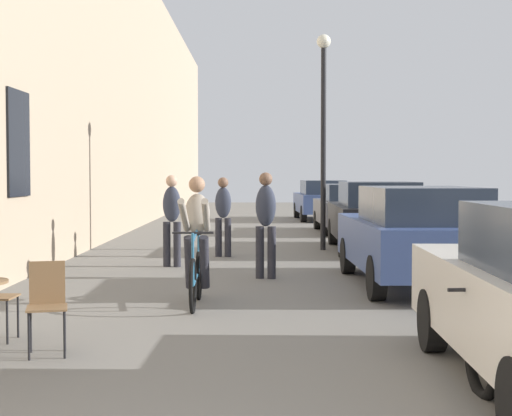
# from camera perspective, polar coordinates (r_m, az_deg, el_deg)

# --- Properties ---
(building_facade_left) EXTENTS (0.54, 68.00, 8.77)m
(building_facade_left) POSITION_cam_1_polar(r_m,az_deg,el_deg) (17.50, -13.75, 11.16)
(building_facade_left) COLOR tan
(building_facade_left) RESTS_ON ground_plane
(cafe_chair_mid_toward_wall) EXTENTS (0.46, 0.46, 0.89)m
(cafe_chair_mid_toward_wall) POSITION_cam_1_polar(r_m,az_deg,el_deg) (7.77, -15.23, -6.62)
(cafe_chair_mid_toward_wall) COLOR black
(cafe_chair_mid_toward_wall) RESTS_ON ground_plane
(cyclist_on_bicycle) EXTENTS (0.52, 1.76, 1.74)m
(cyclist_on_bicycle) POSITION_cam_1_polar(r_m,az_deg,el_deg) (10.35, -4.47, -2.64)
(cyclist_on_bicycle) COLOR black
(cyclist_on_bicycle) RESTS_ON ground_plane
(pedestrian_near) EXTENTS (0.38, 0.30, 1.77)m
(pedestrian_near) POSITION_cam_1_polar(r_m,az_deg,el_deg) (12.79, 0.67, -0.80)
(pedestrian_near) COLOR #26262D
(pedestrian_near) RESTS_ON ground_plane
(pedestrian_mid) EXTENTS (0.38, 0.29, 1.72)m
(pedestrian_mid) POSITION_cam_1_polar(r_m,az_deg,el_deg) (14.51, -6.29, -0.53)
(pedestrian_mid) COLOR #26262D
(pedestrian_mid) RESTS_ON ground_plane
(pedestrian_far) EXTENTS (0.37, 0.29, 1.67)m
(pedestrian_far) POSITION_cam_1_polar(r_m,az_deg,el_deg) (16.18, -2.49, -0.30)
(pedestrian_far) COLOR #26262D
(pedestrian_far) RESTS_ON ground_plane
(street_lamp) EXTENTS (0.32, 0.32, 4.90)m
(street_lamp) POSITION_cam_1_polar(r_m,az_deg,el_deg) (17.72, 4.96, 6.95)
(street_lamp) COLOR black
(street_lamp) RESTS_ON ground_plane
(parked_car_second) EXTENTS (1.91, 4.38, 1.55)m
(parked_car_second) POSITION_cam_1_polar(r_m,az_deg,el_deg) (12.14, 11.61, -1.95)
(parked_car_second) COLOR #384C84
(parked_car_second) RESTS_ON ground_plane
(parked_car_third) EXTENTS (1.95, 4.45, 1.57)m
(parked_car_third) POSITION_cam_1_polar(r_m,az_deg,el_deg) (17.58, 8.75, -0.52)
(parked_car_third) COLOR black
(parked_car_third) RESTS_ON ground_plane
(parked_car_fourth) EXTENTS (1.76, 4.08, 1.44)m
(parked_car_fourth) POSITION_cam_1_polar(r_m,az_deg,el_deg) (22.92, 6.74, 0.04)
(parked_car_fourth) COLOR #595960
(parked_car_fourth) RESTS_ON ground_plane
(parked_car_fifth) EXTENTS (1.90, 4.27, 1.50)m
(parked_car_fifth) POSITION_cam_1_polar(r_m,az_deg,el_deg) (29.14, 4.80, 0.63)
(parked_car_fifth) COLOR #384C84
(parked_car_fifth) RESTS_ON ground_plane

